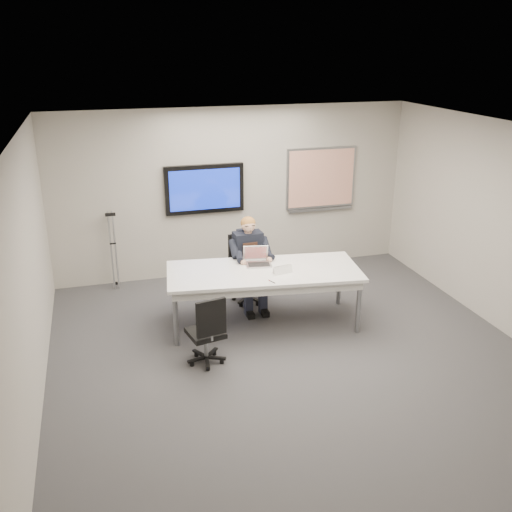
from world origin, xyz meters
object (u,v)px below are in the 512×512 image
object	(u,v)px
seated_person	(251,273)
conference_table	(264,276)
office_chair_near	(207,343)
laptop	(257,260)
office_chair_far	(246,280)

from	to	relation	value
seated_person	conference_table	bearing A→B (deg)	-90.95
conference_table	seated_person	size ratio (longest dim) A/B	2.02
conference_table	office_chair_near	xyz separation A→B (m)	(-0.98, -0.86, -0.43)
seated_person	laptop	xyz separation A→B (m)	(0.00, -0.32, 0.32)
office_chair_far	seated_person	distance (m)	0.34
seated_person	office_chair_near	bearing A→B (deg)	-127.26
office_chair_far	laptop	size ratio (longest dim) A/B	2.68
office_chair_near	seated_person	xyz separation A→B (m)	(0.96, 1.42, 0.26)
seated_person	laptop	distance (m)	0.45
office_chair_far	conference_table	bearing A→B (deg)	-98.55
office_chair_near	conference_table	bearing A→B (deg)	-150.44
laptop	office_chair_near	bearing A→B (deg)	-121.60
office_chair_near	seated_person	distance (m)	1.73
office_chair_near	laptop	xyz separation A→B (m)	(0.96, 1.10, 0.58)
office_chair_far	office_chair_near	bearing A→B (deg)	-130.34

